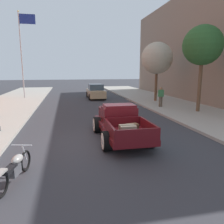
{
  "coord_description": "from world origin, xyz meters",
  "views": [
    {
      "loc": [
        -2.01,
        -9.34,
        3.13
      ],
      "look_at": [
        0.29,
        1.55,
        1.0
      ],
      "focal_mm": 34.71,
      "sensor_mm": 36.0,
      "label": 1
    }
  ],
  "objects_px": {
    "hotrod_truck_maroon": "(119,122)",
    "motorcycle_parked": "(15,168)",
    "car_background_tan": "(96,92)",
    "flagpole": "(23,46)",
    "street_tree_second": "(157,58)",
    "pedestrian_sidewalk_right": "(161,96)",
    "street_tree_nearest": "(203,46)"
  },
  "relations": [
    {
      "from": "hotrod_truck_maroon",
      "to": "motorcycle_parked",
      "type": "relative_size",
      "value": 2.38
    },
    {
      "from": "car_background_tan",
      "to": "flagpole",
      "type": "relative_size",
      "value": 0.47
    },
    {
      "from": "hotrod_truck_maroon",
      "to": "street_tree_second",
      "type": "relative_size",
      "value": 0.87
    },
    {
      "from": "hotrod_truck_maroon",
      "to": "flagpole",
      "type": "height_order",
      "value": "flagpole"
    },
    {
      "from": "pedestrian_sidewalk_right",
      "to": "flagpole",
      "type": "relative_size",
      "value": 0.18
    },
    {
      "from": "hotrod_truck_maroon",
      "to": "street_tree_second",
      "type": "bearing_deg",
      "value": 59.19
    },
    {
      "from": "car_background_tan",
      "to": "pedestrian_sidewalk_right",
      "type": "xyz_separation_m",
      "value": [
        4.43,
        -7.73,
        0.32
      ]
    },
    {
      "from": "flagpole",
      "to": "street_tree_second",
      "type": "xyz_separation_m",
      "value": [
        13.17,
        -5.23,
        -1.45
      ]
    },
    {
      "from": "car_background_tan",
      "to": "street_tree_second",
      "type": "distance_m",
      "value": 7.74
    },
    {
      "from": "car_background_tan",
      "to": "flagpole",
      "type": "xyz_separation_m",
      "value": [
        -7.64,
        1.15,
        5.0
      ]
    },
    {
      "from": "street_tree_nearest",
      "to": "street_tree_second",
      "type": "height_order",
      "value": "street_tree_nearest"
    },
    {
      "from": "hotrod_truck_maroon",
      "to": "street_tree_nearest",
      "type": "relative_size",
      "value": 0.8
    },
    {
      "from": "car_background_tan",
      "to": "pedestrian_sidewalk_right",
      "type": "bearing_deg",
      "value": -60.16
    },
    {
      "from": "hotrod_truck_maroon",
      "to": "car_background_tan",
      "type": "relative_size",
      "value": 1.15
    },
    {
      "from": "motorcycle_parked",
      "to": "flagpole",
      "type": "height_order",
      "value": "flagpole"
    },
    {
      "from": "street_tree_second",
      "to": "hotrod_truck_maroon",
      "type": "bearing_deg",
      "value": -120.81
    },
    {
      "from": "pedestrian_sidewalk_right",
      "to": "street_tree_nearest",
      "type": "relative_size",
      "value": 0.27
    },
    {
      "from": "street_tree_nearest",
      "to": "street_tree_second",
      "type": "bearing_deg",
      "value": 97.31
    },
    {
      "from": "pedestrian_sidewalk_right",
      "to": "street_tree_second",
      "type": "relative_size",
      "value": 0.29
    },
    {
      "from": "street_tree_nearest",
      "to": "hotrod_truck_maroon",
      "type": "bearing_deg",
      "value": -147.23
    },
    {
      "from": "car_background_tan",
      "to": "street_tree_nearest",
      "type": "height_order",
      "value": "street_tree_nearest"
    },
    {
      "from": "motorcycle_parked",
      "to": "flagpole",
      "type": "bearing_deg",
      "value": 98.37
    },
    {
      "from": "flagpole",
      "to": "street_tree_nearest",
      "type": "height_order",
      "value": "flagpole"
    },
    {
      "from": "street_tree_second",
      "to": "street_tree_nearest",
      "type": "bearing_deg",
      "value": -82.69
    },
    {
      "from": "hotrod_truck_maroon",
      "to": "flagpole",
      "type": "distance_m",
      "value": 18.05
    },
    {
      "from": "hotrod_truck_maroon",
      "to": "pedestrian_sidewalk_right",
      "type": "distance_m",
      "value": 8.87
    },
    {
      "from": "motorcycle_parked",
      "to": "flagpole",
      "type": "distance_m",
      "value": 20.39
    },
    {
      "from": "motorcycle_parked",
      "to": "street_tree_nearest",
      "type": "xyz_separation_m",
      "value": [
        11.09,
        8.13,
        4.43
      ]
    },
    {
      "from": "hotrod_truck_maroon",
      "to": "street_tree_second",
      "type": "height_order",
      "value": "street_tree_second"
    },
    {
      "from": "car_background_tan",
      "to": "street_tree_second",
      "type": "height_order",
      "value": "street_tree_second"
    },
    {
      "from": "car_background_tan",
      "to": "motorcycle_parked",
      "type": "bearing_deg",
      "value": -104.61
    },
    {
      "from": "street_tree_second",
      "to": "car_background_tan",
      "type": "bearing_deg",
      "value": 143.55
    }
  ]
}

